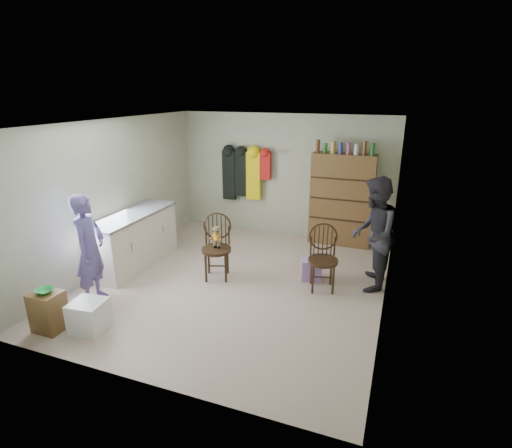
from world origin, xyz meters
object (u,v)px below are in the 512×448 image
at_px(chair_far, 323,255).
at_px(dresser, 342,199).
at_px(chair_front, 217,243).
at_px(counter, 134,239).

relative_size(chair_far, dresser, 0.50).
bearing_deg(chair_front, chair_far, -11.72).
bearing_deg(chair_far, dresser, 75.42).
height_order(chair_front, chair_far, chair_front).
relative_size(counter, chair_front, 1.74).
relative_size(counter, chair_far, 1.82).
height_order(chair_far, dresser, dresser).
xyz_separation_m(chair_front, chair_far, (1.69, 0.22, -0.05)).
bearing_deg(counter, chair_far, 5.15).
bearing_deg(chair_front, counter, 163.72).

